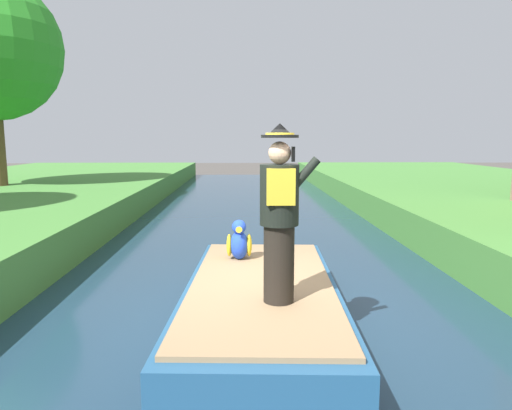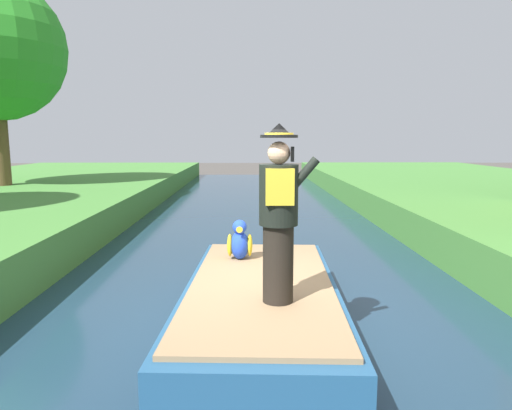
% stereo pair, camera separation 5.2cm
% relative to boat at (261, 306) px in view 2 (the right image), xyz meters
% --- Properties ---
extents(ground_plane, '(80.00, 80.00, 0.00)m').
position_rel_boat_xyz_m(ground_plane, '(0.00, 0.03, -0.40)').
color(ground_plane, '#4C4742').
extents(canal_water, '(6.54, 48.00, 0.10)m').
position_rel_boat_xyz_m(canal_water, '(0.00, 0.03, -0.35)').
color(canal_water, '#1E384C').
rests_on(canal_water, ground).
extents(boat, '(1.99, 4.28, 0.61)m').
position_rel_boat_xyz_m(boat, '(0.00, 0.00, 0.00)').
color(boat, '#23517A').
rests_on(boat, canal_water).
extents(person_pirate, '(0.61, 0.42, 1.85)m').
position_rel_boat_xyz_m(person_pirate, '(0.16, -0.68, 1.23)').
color(person_pirate, black).
rests_on(person_pirate, boat).
extents(parrot_plush, '(0.36, 0.34, 0.57)m').
position_rel_boat_xyz_m(parrot_plush, '(-0.28, 1.04, 0.55)').
color(parrot_plush, blue).
rests_on(parrot_plush, boat).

